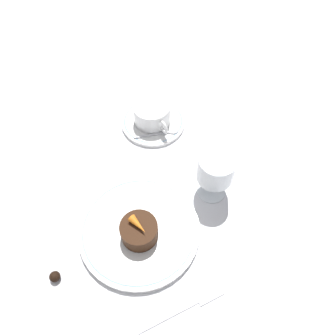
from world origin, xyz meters
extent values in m
plane|color=white|center=(0.00, 0.00, 0.00)|extent=(3.00, 3.00, 0.00)
cylinder|color=white|center=(0.01, -0.03, 0.01)|extent=(0.25, 0.25, 0.01)
torus|color=#8CB2D1|center=(0.01, -0.03, 0.01)|extent=(0.23, 0.23, 0.00)
cylinder|color=white|center=(-0.23, 0.15, 0.01)|extent=(0.16, 0.16, 0.01)
torus|color=#8CB2D1|center=(-0.23, 0.15, 0.01)|extent=(0.15, 0.15, 0.00)
cylinder|color=white|center=(-0.23, 0.14, 0.04)|extent=(0.09, 0.09, 0.05)
cylinder|color=brown|center=(-0.23, 0.14, 0.04)|extent=(0.08, 0.08, 0.04)
torus|color=white|center=(-0.18, 0.14, 0.04)|extent=(0.04, 0.01, 0.04)
cube|color=silver|center=(-0.19, 0.12, 0.01)|extent=(0.04, 0.09, 0.00)
ellipsoid|color=silver|center=(-0.17, 0.17, 0.01)|extent=(0.02, 0.03, 0.00)
cylinder|color=silver|center=(0.01, 0.15, 0.00)|extent=(0.07, 0.07, 0.01)
cylinder|color=silver|center=(0.01, 0.15, 0.03)|extent=(0.01, 0.01, 0.05)
cylinder|color=silver|center=(0.01, 0.15, 0.09)|extent=(0.08, 0.08, 0.06)
cylinder|color=#470A14|center=(0.01, 0.15, 0.08)|extent=(0.07, 0.07, 0.03)
cube|color=silver|center=(0.18, -0.06, 0.00)|extent=(0.02, 0.12, 0.01)
cube|color=silver|center=(0.19, 0.02, 0.00)|extent=(0.03, 0.05, 0.01)
cylinder|color=#381E0F|center=(0.03, -0.03, 0.03)|extent=(0.08, 0.08, 0.04)
cone|color=orange|center=(0.03, -0.03, 0.06)|extent=(0.04, 0.02, 0.02)
sphere|color=black|center=(0.01, -0.21, 0.01)|extent=(0.02, 0.02, 0.02)
camera|label=1|loc=(0.27, -0.12, 0.64)|focal=35.00mm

